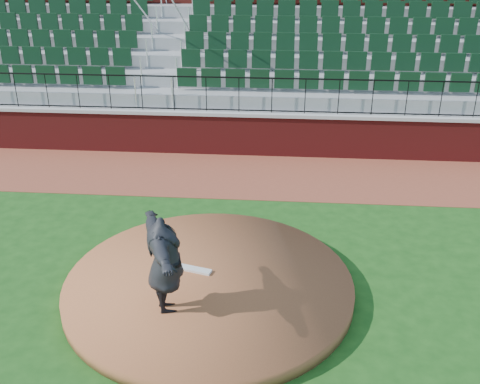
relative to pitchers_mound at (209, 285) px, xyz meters
The scene contains 10 objects.
ground 0.47m from the pitchers_mound, 10.95° to the left, with size 90.00×90.00×0.00m, color #174614.
warning_track 5.51m from the pitchers_mound, 85.37° to the left, with size 34.00×3.20×0.01m, color brown.
field_wall 7.12m from the pitchers_mound, 86.41° to the left, with size 34.00×0.35×1.20m, color maroon.
wall_cap 7.19m from the pitchers_mound, 86.41° to the left, with size 34.00×0.45×0.10m, color #B7B7B7.
wall_railing 7.29m from the pitchers_mound, 86.41° to the left, with size 34.00×0.05×1.00m, color black, non-canonical shape.
seating_stands 10.06m from the pitchers_mound, 87.40° to the left, with size 34.00×5.10×4.60m, color gray, non-canonical shape.
concourse_wall 12.89m from the pitchers_mound, 87.98° to the left, with size 34.00×0.50×5.50m, color maroon.
pitchers_mound is the anchor object (origin of this frame).
pitching_rubber 0.44m from the pitchers_mound, 139.09° to the left, with size 0.67×0.17×0.04m, color silver.
pitcher 1.48m from the pitchers_mound, 121.60° to the right, with size 2.16×0.59×1.76m, color black.
Camera 1 is at (0.81, -8.52, 6.01)m, focal length 41.40 mm.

